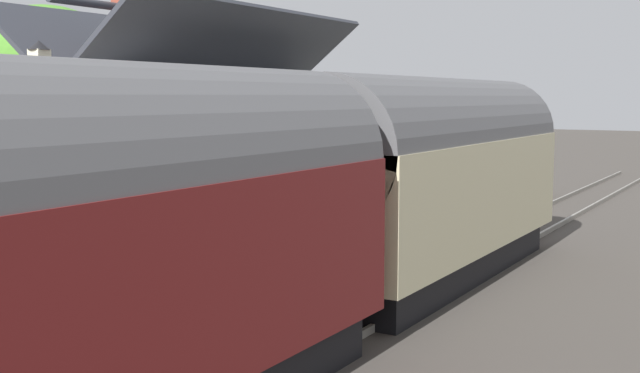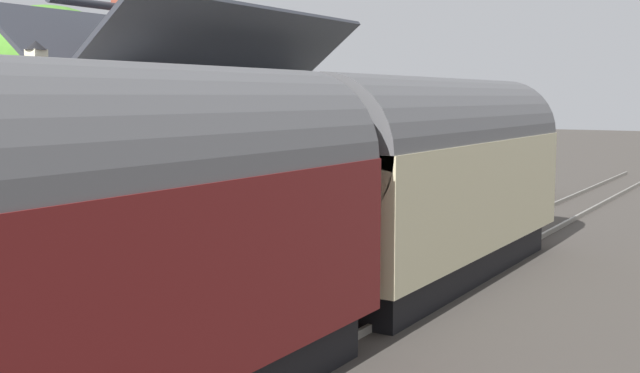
{
  "view_description": "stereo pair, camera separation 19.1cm",
  "coord_description": "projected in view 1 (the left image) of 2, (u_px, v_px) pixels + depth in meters",
  "views": [
    {
      "loc": [
        -16.12,
        -7.41,
        3.92
      ],
      "look_at": [
        -1.13,
        1.5,
        1.92
      ],
      "focal_mm": 44.25,
      "sensor_mm": 36.0,
      "label": 1
    },
    {
      "loc": [
        -16.02,
        -7.57,
        3.92
      ],
      "look_at": [
        -1.13,
        1.5,
        1.92
      ],
      "focal_mm": 44.25,
      "sensor_mm": 36.0,
      "label": 2
    }
  ],
  "objects": [
    {
      "name": "bench_near_building",
      "position": [
        376.0,
        181.0,
        23.71
      ],
      "size": [
        1.4,
        0.44,
        0.88
      ],
      "color": "teal",
      "rests_on": "platform"
    },
    {
      "name": "platform_edge_coping",
      "position": [
        356.0,
        225.0,
        18.46
      ],
      "size": [
        32.0,
        0.36,
        0.02
      ],
      "primitive_type": "cube",
      "color": "beige",
      "rests_on": "platform"
    },
    {
      "name": "lamp_post_platform",
      "position": [
        42.0,
        119.0,
        11.76
      ],
      "size": [
        0.32,
        0.5,
        3.82
      ],
      "color": "black",
      "rests_on": "platform"
    },
    {
      "name": "tree_behind_building",
      "position": [
        47.0,
        81.0,
        23.79
      ],
      "size": [
        4.97,
        5.39,
        6.65
      ],
      "color": "#4C3828",
      "rests_on": "ground"
    },
    {
      "name": "planter_bench_left",
      "position": [
        323.0,
        186.0,
        22.86
      ],
      "size": [
        0.47,
        0.47,
        0.77
      ],
      "color": "#9E5138",
      "rests_on": "platform"
    },
    {
      "name": "train",
      "position": [
        338.0,
        197.0,
        13.36
      ],
      "size": [
        18.11,
        2.73,
        4.32
      ],
      "color": "black",
      "rests_on": "ground"
    },
    {
      "name": "planter_edge_far",
      "position": [
        359.0,
        173.0,
        27.79
      ],
      "size": [
        1.0,
        0.32,
        0.65
      ],
      "color": "gray",
      "rests_on": "platform"
    },
    {
      "name": "bench_platform_end",
      "position": [
        451.0,
        166.0,
        28.76
      ],
      "size": [
        1.42,
        0.48,
        0.88
      ],
      "color": "teal",
      "rests_on": "platform"
    },
    {
      "name": "rail_far",
      "position": [
        409.0,
        267.0,
        17.87
      ],
      "size": [
        52.0,
        0.08,
        0.14
      ],
      "primitive_type": "cube",
      "color": "gray",
      "rests_on": "ground"
    },
    {
      "name": "ground_plane",
      "position": [
        402.0,
        269.0,
        17.97
      ],
      "size": [
        160.0,
        160.0,
        0.0
      ],
      "primitive_type": "plane",
      "color": "#423D38"
    },
    {
      "name": "station_building",
      "position": [
        193.0,
        152.0,
        18.25
      ],
      "size": [
        8.07,
        4.39,
        6.03
      ],
      "color": "silver",
      "rests_on": "platform"
    },
    {
      "name": "planter_bench_right",
      "position": [
        30.0,
        282.0,
        10.99
      ],
      "size": [
        0.58,
        0.58,
        0.83
      ],
      "color": "#9E5138",
      "rests_on": "platform"
    },
    {
      "name": "rail_near",
      "position": [
        470.0,
        274.0,
        17.14
      ],
      "size": [
        52.0,
        0.08,
        0.14
      ],
      "primitive_type": "cube",
      "color": "gray",
      "rests_on": "ground"
    },
    {
      "name": "platform",
      "position": [
        267.0,
        235.0,
        19.8
      ],
      "size": [
        32.0,
        5.43,
        0.92
      ],
      "primitive_type": "cube",
      "color": "#A39B8C",
      "rests_on": "ground"
    }
  ]
}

